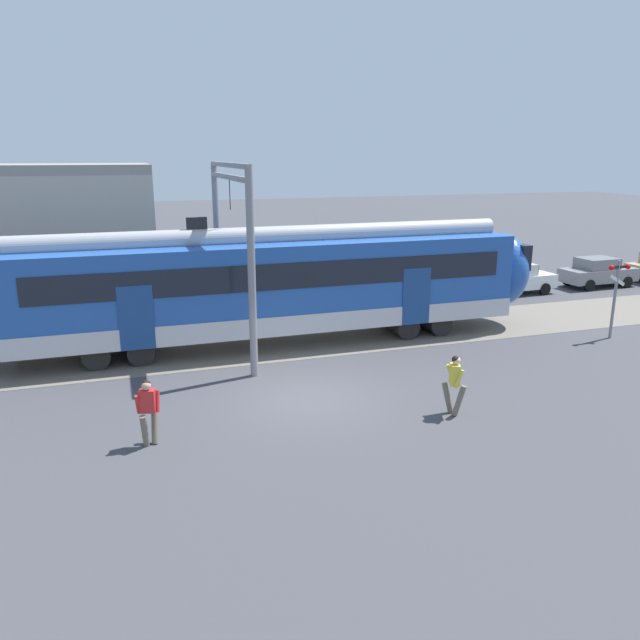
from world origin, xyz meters
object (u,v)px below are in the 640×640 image
pedestrian_yellow (454,381)px  crossing_signal (616,287)px  parked_car_grey (598,272)px  pedestrian_red (148,408)px  parked_car_white (514,278)px

pedestrian_yellow → crossing_signal: crossing_signal is taller
parked_car_grey → crossing_signal: crossing_signal is taller
parked_car_grey → crossing_signal: bearing=-128.8°
pedestrian_red → parked_car_grey: size_ratio=0.41×
pedestrian_yellow → crossing_signal: bearing=25.5°
pedestrian_yellow → parked_car_grey: (15.78, 12.42, -0.18)m
pedestrian_yellow → crossing_signal: (9.39, 4.47, 1.05)m
pedestrian_yellow → crossing_signal: size_ratio=0.56×
parked_car_white → pedestrian_yellow: bearing=-130.6°
pedestrian_yellow → parked_car_white: size_ratio=0.41×
pedestrian_yellow → parked_car_grey: 20.08m
pedestrian_red → parked_car_grey: pedestrian_red is taller
parked_car_white → parked_car_grey: (5.24, 0.12, 0.00)m
parked_car_white → parked_car_grey: 5.24m
parked_car_grey → pedestrian_yellow: bearing=-141.8°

